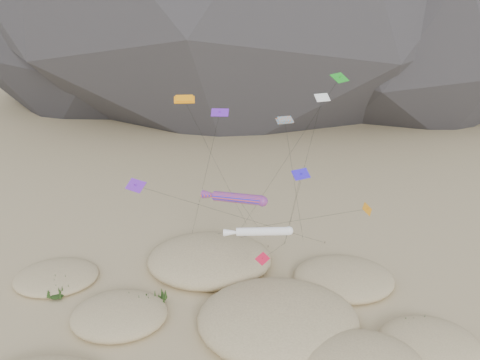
{
  "coord_description": "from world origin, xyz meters",
  "views": [
    {
      "loc": [
        -0.73,
        -36.75,
        33.0
      ],
      "look_at": [
        0.52,
        12.0,
        13.9
      ],
      "focal_mm": 35.0,
      "sensor_mm": 36.0,
      "label": 1
    }
  ],
  "objects": [
    {
      "name": "ground",
      "position": [
        0.0,
        0.0,
        0.0
      ],
      "size": [
        500.0,
        500.0,
        0.0
      ],
      "primitive_type": "plane",
      "color": "#CCB789",
      "rests_on": "ground"
    },
    {
      "name": "dunes",
      "position": [
        -1.06,
        4.35,
        0.77
      ],
      "size": [
        51.98,
        37.92,
        4.22
      ],
      "color": "#CCB789",
      "rests_on": "ground"
    },
    {
      "name": "dune_grass",
      "position": [
        -0.24,
        3.95,
        0.86
      ],
      "size": [
        41.94,
        27.79,
        1.51
      ],
      "color": "black",
      "rests_on": "ground"
    },
    {
      "name": "kite_stakes",
      "position": [
        2.44,
        22.93,
        0.15
      ],
      "size": [
        19.62,
        3.95,
        0.3
      ],
      "color": "#3F2D1E",
      "rests_on": "ground"
    },
    {
      "name": "rainbow_tube_kite",
      "position": [
        -0.03,
        9.97,
        12.6
      ],
      "size": [
        8.48,
        16.52,
        13.5
      ],
      "color": "#FF4F1A",
      "rests_on": "ground"
    },
    {
      "name": "white_tube_kite",
      "position": [
        2.38,
        6.05,
        10.5
      ],
      "size": [
        7.2,
        18.59,
        11.22
      ],
      "color": "white",
      "rests_on": "ground"
    },
    {
      "name": "orange_parafoil",
      "position": [
        -5.5,
        15.31,
        22.09
      ],
      "size": [
        8.74,
        14.05,
        22.86
      ],
      "color": "orange",
      "rests_on": "ground"
    },
    {
      "name": "multi_parafoil",
      "position": [
        5.71,
        14.75,
        19.77
      ],
      "size": [
        5.46,
        9.08,
        20.48
      ],
      "color": "orange",
      "rests_on": "ground"
    },
    {
      "name": "delta_kites",
      "position": [
        4.37,
        10.77,
        16.45
      ],
      "size": [
        26.24,
        18.13,
        25.23
      ],
      "color": "#189C1E",
      "rests_on": "ground"
    }
  ]
}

